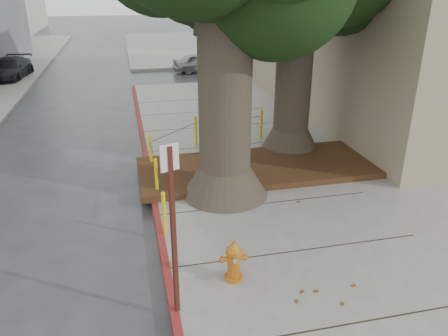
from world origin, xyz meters
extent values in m
plane|color=#28282B|center=(0.00, 0.00, 0.00)|extent=(140.00, 140.00, 0.00)
cube|color=slate|center=(6.00, 30.00, 0.07)|extent=(16.00, 20.00, 0.15)
cube|color=maroon|center=(-2.00, 2.50, 0.07)|extent=(0.14, 26.00, 0.16)
cube|color=black|center=(0.90, 3.90, 0.23)|extent=(6.40, 2.60, 0.16)
cone|color=#4C3F33|center=(-0.30, 2.70, 0.50)|extent=(2.04, 2.04, 0.70)
cylinder|color=#4C3F33|center=(-0.30, 2.70, 2.53)|extent=(1.20, 1.20, 4.22)
cone|color=#4C3F33|center=(2.30, 5.20, 0.50)|extent=(1.77, 1.77, 0.70)
cylinder|color=#4C3F33|center=(2.30, 5.20, 2.32)|extent=(1.04, 1.04, 3.84)
cylinder|color=yellow|center=(-1.90, 1.20, 0.60)|extent=(0.08, 0.08, 0.90)
sphere|color=yellow|center=(-1.90, 1.20, 1.05)|extent=(0.09, 0.09, 0.09)
cylinder|color=yellow|center=(-1.90, 3.00, 0.60)|extent=(0.08, 0.08, 0.90)
sphere|color=yellow|center=(-1.90, 3.00, 1.05)|extent=(0.09, 0.09, 0.09)
cylinder|color=yellow|center=(-1.90, 4.80, 0.60)|extent=(0.08, 0.08, 0.90)
sphere|color=yellow|center=(-1.90, 4.80, 1.05)|extent=(0.09, 0.09, 0.09)
cylinder|color=yellow|center=(-0.40, 6.30, 0.60)|extent=(0.08, 0.08, 0.90)
sphere|color=yellow|center=(-0.40, 6.30, 1.05)|extent=(0.09, 0.09, 0.09)
cylinder|color=yellow|center=(1.80, 6.50, 0.60)|extent=(0.08, 0.08, 0.90)
sphere|color=yellow|center=(1.80, 6.50, 1.05)|extent=(0.09, 0.09, 0.09)
cylinder|color=black|center=(-1.90, 2.10, 0.87)|extent=(0.02, 1.80, 0.02)
cylinder|color=black|center=(-1.90, 3.90, 0.87)|extent=(0.02, 1.80, 0.02)
cylinder|color=black|center=(-1.15, 5.55, 0.87)|extent=(1.51, 1.51, 0.02)
cylinder|color=black|center=(0.70, 6.40, 0.87)|extent=(2.20, 0.22, 0.02)
cylinder|color=#C26513|center=(-0.90, -0.55, 0.18)|extent=(0.33, 0.33, 0.06)
cylinder|color=#C26513|center=(-0.90, -0.55, 0.45)|extent=(0.23, 0.23, 0.50)
cylinder|color=#C26513|center=(-0.90, -0.55, 0.70)|extent=(0.30, 0.30, 0.07)
cone|color=#C26513|center=(-0.90, -0.55, 0.80)|extent=(0.28, 0.28, 0.14)
cylinder|color=#C26513|center=(-0.90, -0.55, 0.89)|extent=(0.06, 0.06, 0.05)
cylinder|color=#C26513|center=(-1.03, -0.54, 0.57)|extent=(0.14, 0.09, 0.09)
cylinder|color=#C26513|center=(-0.78, -0.55, 0.57)|extent=(0.14, 0.09, 0.09)
cylinder|color=#C26513|center=(-0.91, -0.66, 0.45)|extent=(0.13, 0.14, 0.13)
cube|color=#5999D8|center=(-0.91, -0.66, 0.59)|extent=(0.07, 0.01, 0.07)
cube|color=#471911|center=(-1.95, -1.11, 1.51)|extent=(0.08, 0.08, 2.73)
cube|color=silver|center=(-1.95, -1.11, 2.72)|extent=(0.26, 0.12, 0.38)
imported|color=#9D9DA1|center=(2.05, 19.09, 0.55)|extent=(3.33, 1.58, 1.10)
imported|color=maroon|center=(7.12, 17.06, 0.58)|extent=(3.56, 1.39, 1.16)
imported|color=black|center=(-8.38, 19.09, 0.58)|extent=(2.09, 4.16, 1.16)
camera|label=1|loc=(-2.46, -6.54, 4.87)|focal=35.00mm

